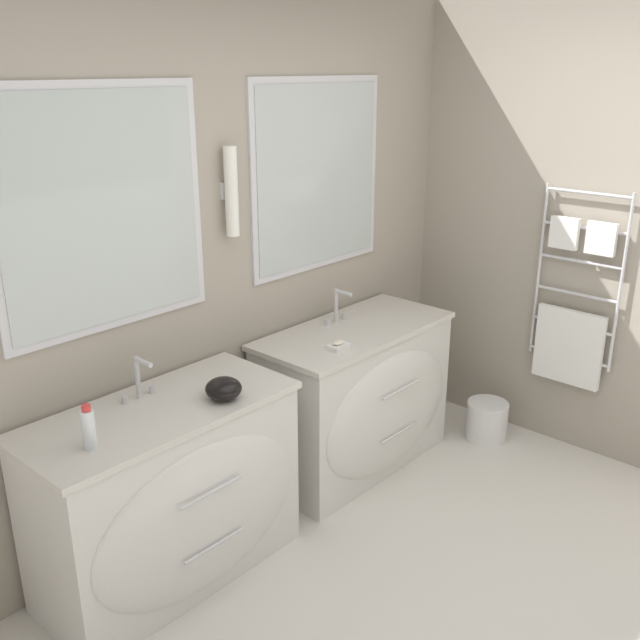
# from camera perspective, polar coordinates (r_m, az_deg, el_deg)

# --- Properties ---
(wall_back) EXTENTS (5.10, 0.14, 2.60)m
(wall_back) POSITION_cam_1_polar(r_m,az_deg,el_deg) (3.52, -8.20, 4.92)
(wall_back) COLOR #9E9384
(wall_back) RESTS_ON ground_plane
(wall_right) EXTENTS (0.13, 3.61, 2.60)m
(wall_right) POSITION_cam_1_polar(r_m,az_deg,el_deg) (4.37, 19.13, 6.57)
(wall_right) COLOR #9E9384
(wall_right) RESTS_ON ground_plane
(vanity_left) EXTENTS (1.19, 0.60, 0.84)m
(vanity_left) POSITION_cam_1_polar(r_m,az_deg,el_deg) (3.28, -11.82, -13.58)
(vanity_left) COLOR silver
(vanity_left) RESTS_ON ground_plane
(vanity_right) EXTENTS (1.19, 0.60, 0.84)m
(vanity_right) POSITION_cam_1_polar(r_m,az_deg,el_deg) (4.07, 3.13, -6.27)
(vanity_right) COLOR silver
(vanity_right) RESTS_ON ground_plane
(faucet_left) EXTENTS (0.17, 0.12, 0.20)m
(faucet_left) POSITION_cam_1_polar(r_m,az_deg,el_deg) (3.16, -14.25, -4.58)
(faucet_left) COLOR silver
(faucet_left) RESTS_ON vanity_left
(faucet_right) EXTENTS (0.17, 0.12, 0.20)m
(faucet_right) POSITION_cam_1_polar(r_m,az_deg,el_deg) (3.97, 1.43, 1.08)
(faucet_right) COLOR silver
(faucet_right) RESTS_ON vanity_right
(toiletry_bottle) EXTENTS (0.05, 0.05, 0.18)m
(toiletry_bottle) POSITION_cam_1_polar(r_m,az_deg,el_deg) (2.83, -18.03, -8.25)
(toiletry_bottle) COLOR silver
(toiletry_bottle) RESTS_ON vanity_left
(amenity_bowl) EXTENTS (0.16, 0.16, 0.10)m
(amenity_bowl) POSITION_cam_1_polar(r_m,az_deg,el_deg) (3.11, -7.72, -5.46)
(amenity_bowl) COLOR black
(amenity_bowl) RESTS_ON vanity_left
(soap_dish) EXTENTS (0.11, 0.08, 0.04)m
(soap_dish) POSITION_cam_1_polar(r_m,az_deg,el_deg) (3.63, 1.47, -2.05)
(soap_dish) COLOR white
(soap_dish) RESTS_ON vanity_right
(waste_bin) EXTENTS (0.25, 0.25, 0.25)m
(waste_bin) POSITION_cam_1_polar(r_m,az_deg,el_deg) (4.58, 13.20, -7.79)
(waste_bin) COLOR silver
(waste_bin) RESTS_ON ground_plane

